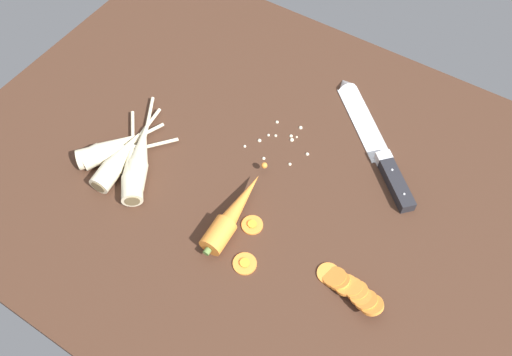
{
  "coord_description": "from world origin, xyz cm",
  "views": [
    {
      "loc": [
        29.31,
        -48.14,
        84.24
      ],
      "look_at": [
        0.0,
        -2.0,
        1.5
      ],
      "focal_mm": 36.74,
      "sensor_mm": 36.0,
      "label": 1
    }
  ],
  "objects_px": {
    "carrot_slice_stack": "(350,288)",
    "carrot_slice_stray_mid": "(252,224)",
    "whole_carrot": "(233,214)",
    "parsnip_outer": "(119,159)",
    "parsnip_mid_left": "(132,169)",
    "parsnip_mid_right": "(140,156)",
    "parsnip_front": "(111,152)",
    "parsnip_back": "(109,148)",
    "carrot_slice_stray_near": "(245,263)",
    "chefs_knife": "(372,137)"
  },
  "relations": [
    {
      "from": "carrot_slice_stack",
      "to": "carrot_slice_stray_mid",
      "type": "distance_m",
      "value": 0.21
    },
    {
      "from": "whole_carrot",
      "to": "parsnip_outer",
      "type": "relative_size",
      "value": 0.99
    },
    {
      "from": "parsnip_mid_left",
      "to": "parsnip_mid_right",
      "type": "relative_size",
      "value": 0.87
    },
    {
      "from": "parsnip_front",
      "to": "parsnip_mid_left",
      "type": "relative_size",
      "value": 0.89
    },
    {
      "from": "parsnip_mid_left",
      "to": "carrot_slice_stray_mid",
      "type": "distance_m",
      "value": 0.26
    },
    {
      "from": "parsnip_back",
      "to": "carrot_slice_stray_near",
      "type": "relative_size",
      "value": 4.09
    },
    {
      "from": "whole_carrot",
      "to": "carrot_slice_stray_mid",
      "type": "relative_size",
      "value": 5.49
    },
    {
      "from": "parsnip_mid_left",
      "to": "carrot_slice_stray_mid",
      "type": "height_order",
      "value": "parsnip_mid_left"
    },
    {
      "from": "parsnip_mid_left",
      "to": "carrot_slice_stack",
      "type": "xyz_separation_m",
      "value": [
        0.46,
        0.01,
        -0.01
      ]
    },
    {
      "from": "whole_carrot",
      "to": "parsnip_mid_left",
      "type": "bearing_deg",
      "value": -174.48
    },
    {
      "from": "parsnip_mid_right",
      "to": "carrot_slice_stray_near",
      "type": "distance_m",
      "value": 0.3
    },
    {
      "from": "carrot_slice_stray_near",
      "to": "whole_carrot",
      "type": "bearing_deg",
      "value": 136.58
    },
    {
      "from": "parsnip_mid_left",
      "to": "parsnip_mid_right",
      "type": "bearing_deg",
      "value": 103.41
    },
    {
      "from": "whole_carrot",
      "to": "chefs_knife",
      "type": "bearing_deg",
      "value": 66.53
    },
    {
      "from": "parsnip_outer",
      "to": "carrot_slice_stray_mid",
      "type": "bearing_deg",
      "value": 4.91
    },
    {
      "from": "chefs_knife",
      "to": "carrot_slice_stray_mid",
      "type": "xyz_separation_m",
      "value": [
        -0.1,
        -0.3,
        -0.0
      ]
    },
    {
      "from": "parsnip_mid_left",
      "to": "carrot_slice_stack",
      "type": "relative_size",
      "value": 1.46
    },
    {
      "from": "parsnip_back",
      "to": "carrot_slice_stray_mid",
      "type": "height_order",
      "value": "parsnip_back"
    },
    {
      "from": "parsnip_mid_right",
      "to": "carrot_slice_stray_near",
      "type": "xyz_separation_m",
      "value": [
        0.29,
        -0.07,
        -0.02
      ]
    },
    {
      "from": "parsnip_mid_right",
      "to": "parsnip_mid_left",
      "type": "bearing_deg",
      "value": -76.59
    },
    {
      "from": "parsnip_back",
      "to": "parsnip_outer",
      "type": "bearing_deg",
      "value": -15.05
    },
    {
      "from": "carrot_slice_stack",
      "to": "parsnip_outer",
      "type": "bearing_deg",
      "value": -179.19
    },
    {
      "from": "carrot_slice_stack",
      "to": "carrot_slice_stray_mid",
      "type": "height_order",
      "value": "carrot_slice_stack"
    },
    {
      "from": "parsnip_back",
      "to": "parsnip_outer",
      "type": "xyz_separation_m",
      "value": [
        0.03,
        -0.01,
        -0.0
      ]
    },
    {
      "from": "parsnip_mid_left",
      "to": "whole_carrot",
      "type": "bearing_deg",
      "value": 5.52
    },
    {
      "from": "parsnip_mid_right",
      "to": "parsnip_back",
      "type": "bearing_deg",
      "value": -163.01
    },
    {
      "from": "parsnip_front",
      "to": "carrot_slice_stray_near",
      "type": "xyz_separation_m",
      "value": [
        0.34,
        -0.05,
        -0.02
      ]
    },
    {
      "from": "chefs_knife",
      "to": "parsnip_front",
      "type": "relative_size",
      "value": 1.68
    },
    {
      "from": "parsnip_mid_left",
      "to": "carrot_slice_stray_mid",
      "type": "relative_size",
      "value": 4.68
    },
    {
      "from": "parsnip_mid_right",
      "to": "parsnip_outer",
      "type": "height_order",
      "value": "same"
    },
    {
      "from": "whole_carrot",
      "to": "carrot_slice_stray_mid",
      "type": "xyz_separation_m",
      "value": [
        0.04,
        0.01,
        -0.02
      ]
    },
    {
      "from": "carrot_slice_stray_near",
      "to": "parsnip_mid_right",
      "type": "bearing_deg",
      "value": 165.69
    },
    {
      "from": "parsnip_back",
      "to": "parsnip_outer",
      "type": "distance_m",
      "value": 0.04
    },
    {
      "from": "parsnip_front",
      "to": "parsnip_back",
      "type": "xyz_separation_m",
      "value": [
        -0.01,
        0.01,
        0.0
      ]
    },
    {
      "from": "parsnip_front",
      "to": "parsnip_mid_right",
      "type": "distance_m",
      "value": 0.06
    },
    {
      "from": "parsnip_back",
      "to": "carrot_slice_stray_near",
      "type": "bearing_deg",
      "value": -8.91
    },
    {
      "from": "parsnip_front",
      "to": "parsnip_mid_right",
      "type": "height_order",
      "value": "same"
    },
    {
      "from": "chefs_knife",
      "to": "parsnip_mid_left",
      "type": "height_order",
      "value": "parsnip_mid_left"
    },
    {
      "from": "parsnip_mid_right",
      "to": "carrot_slice_stack",
      "type": "bearing_deg",
      "value": -2.59
    },
    {
      "from": "chefs_knife",
      "to": "carrot_slice_stray_near",
      "type": "bearing_deg",
      "value": -100.22
    },
    {
      "from": "whole_carrot",
      "to": "parsnip_front",
      "type": "height_order",
      "value": "whole_carrot"
    },
    {
      "from": "parsnip_front",
      "to": "parsnip_outer",
      "type": "distance_m",
      "value": 0.02
    },
    {
      "from": "parsnip_outer",
      "to": "chefs_knife",
      "type": "bearing_deg",
      "value": 39.88
    },
    {
      "from": "parsnip_mid_left",
      "to": "parsnip_outer",
      "type": "bearing_deg",
      "value": 172.91
    },
    {
      "from": "parsnip_outer",
      "to": "carrot_slice_stack",
      "type": "bearing_deg",
      "value": 0.81
    },
    {
      "from": "parsnip_front",
      "to": "chefs_knife",
      "type": "bearing_deg",
      "value": 37.84
    },
    {
      "from": "parsnip_back",
      "to": "carrot_slice_stray_mid",
      "type": "distance_m",
      "value": 0.32
    },
    {
      "from": "parsnip_mid_left",
      "to": "parsnip_back",
      "type": "xyz_separation_m",
      "value": [
        -0.07,
        0.01,
        0.0
      ]
    },
    {
      "from": "whole_carrot",
      "to": "carrot_slice_stray_near",
      "type": "distance_m",
      "value": 0.09
    },
    {
      "from": "parsnip_mid_left",
      "to": "parsnip_back",
      "type": "bearing_deg",
      "value": 168.98
    }
  ]
}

